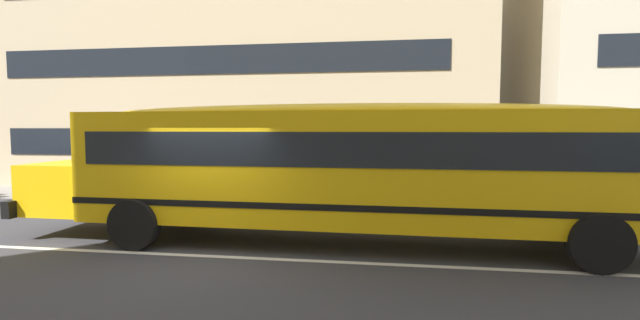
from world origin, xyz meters
TOP-DOWN VIEW (x-y plane):
  - ground_plane at (0.00, 0.00)m, footprint 400.00×400.00m
  - sidewalk_far at (0.00, 7.08)m, footprint 120.00×3.00m
  - lane_centreline at (0.00, 0.00)m, footprint 110.00×0.16m
  - school_bus at (2.49, 1.46)m, footprint 13.53×3.35m
  - apartment_block_far_left at (-3.31, 14.00)m, footprint 21.41×10.89m

SIDE VIEW (x-z plane):
  - ground_plane at x=0.00m, z-range 0.00..0.00m
  - lane_centreline at x=0.00m, z-range 0.00..0.01m
  - sidewalk_far at x=0.00m, z-range 0.00..0.01m
  - school_bus at x=2.49m, z-range 0.28..3.30m
  - apartment_block_far_left at x=-3.31m, z-range 0.00..13.30m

